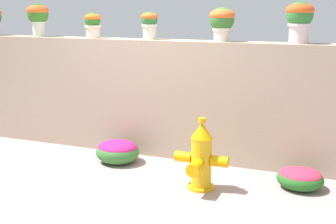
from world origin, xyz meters
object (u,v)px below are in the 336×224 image
(flower_bush_left, at_px, (117,151))
(potted_plant_1, at_px, (38,15))
(potted_plant_5, at_px, (300,17))
(fire_hydrant, at_px, (201,158))
(potted_plant_4, at_px, (222,20))
(potted_plant_3, at_px, (149,23))
(potted_plant_2, at_px, (93,23))
(flower_bush_right, at_px, (300,178))

(flower_bush_left, bearing_deg, potted_plant_1, 159.60)
(potted_plant_5, height_order, fire_hydrant, potted_plant_5)
(flower_bush_left, bearing_deg, potted_plant_4, 24.88)
(potted_plant_1, distance_m, potted_plant_4, 2.73)
(potted_plant_3, bearing_deg, potted_plant_5, 0.82)
(potted_plant_2, xyz_separation_m, flower_bush_left, (0.61, -0.53, -1.58))
(flower_bush_left, xyz_separation_m, flower_bush_right, (2.27, -0.03, -0.03))
(potted_plant_2, distance_m, potted_plant_4, 1.80)
(potted_plant_3, relative_size, fire_hydrant, 0.45)
(flower_bush_right, bearing_deg, potted_plant_1, 171.07)
(flower_bush_right, bearing_deg, flower_bush_left, 179.35)
(potted_plant_4, height_order, potted_plant_5, potted_plant_5)
(potted_plant_1, height_order, potted_plant_4, potted_plant_1)
(potted_plant_3, height_order, fire_hydrant, potted_plant_3)
(potted_plant_2, bearing_deg, fire_hydrant, -27.47)
(potted_plant_4, bearing_deg, flower_bush_left, -155.12)
(potted_plant_1, relative_size, potted_plant_2, 1.36)
(potted_plant_1, distance_m, potted_plant_3, 1.77)
(potted_plant_1, xyz_separation_m, potted_plant_2, (0.93, -0.05, -0.10))
(potted_plant_4, relative_size, fire_hydrant, 0.52)
(potted_plant_2, xyz_separation_m, fire_hydrant, (1.87, -0.97, -1.38))
(potted_plant_5, bearing_deg, potted_plant_2, -179.05)
(potted_plant_4, xyz_separation_m, flower_bush_right, (1.08, -0.58, -1.67))
(potted_plant_4, distance_m, fire_hydrant, 1.75)
(potted_plant_1, relative_size, potted_plant_4, 1.13)
(potted_plant_1, bearing_deg, fire_hydrant, -19.99)
(flower_bush_left, bearing_deg, fire_hydrant, -19.47)
(potted_plant_4, bearing_deg, flower_bush_right, -28.07)
(potted_plant_2, relative_size, flower_bush_left, 0.60)
(flower_bush_left, bearing_deg, flower_bush_right, -0.65)
(potted_plant_4, bearing_deg, potted_plant_2, -179.21)
(potted_plant_3, distance_m, fire_hydrant, 2.00)
(flower_bush_right, bearing_deg, potted_plant_5, 106.08)
(potted_plant_2, height_order, flower_bush_left, potted_plant_2)
(potted_plant_4, relative_size, potted_plant_5, 0.86)
(potted_plant_1, bearing_deg, potted_plant_2, -2.87)
(potted_plant_3, distance_m, potted_plant_4, 0.97)
(potted_plant_5, distance_m, fire_hydrant, 1.99)
(potted_plant_5, height_order, flower_bush_right, potted_plant_5)
(potted_plant_5, bearing_deg, flower_bush_right, -73.92)
(potted_plant_4, bearing_deg, potted_plant_5, 1.28)
(potted_plant_2, distance_m, flower_bush_left, 1.78)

